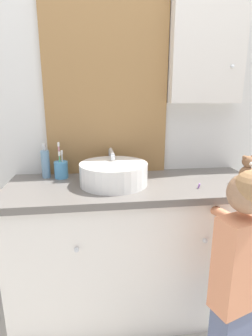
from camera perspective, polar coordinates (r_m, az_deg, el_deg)
name	(u,v)px	position (r m, az deg, el deg)	size (l,w,h in m)	color
wall_back	(132,90)	(1.61, 1.23, 16.71)	(3.20, 0.18, 2.50)	silver
vanity_counter	(134,248)	(1.57, 1.82, -17.07)	(1.36, 0.51, 0.79)	silver
sink_basin	(114,173)	(1.38, -2.68, -1.10)	(0.36, 0.41, 0.16)	white
toothbrush_holder	(61,169)	(1.52, -13.94, -0.24)	(0.08, 0.08, 0.20)	#4C93C6
soap_dispenser	(46,164)	(1.55, -17.10, 0.92)	(0.05, 0.05, 0.20)	#6B93B2
child_figure	(238,266)	(1.21, 23.29, -19.00)	(0.23, 0.47, 0.98)	slate
teddy_bear	(247,170)	(1.54, 24.85, -0.31)	(0.08, 0.07, 0.15)	brown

